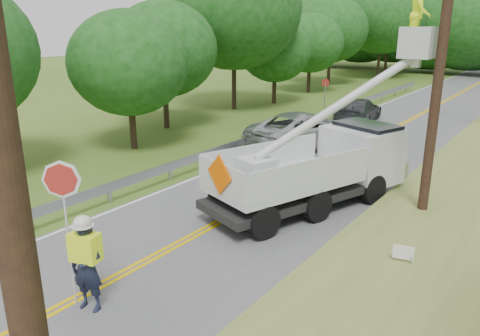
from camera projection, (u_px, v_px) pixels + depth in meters
The scene contains 10 objects.
ground at pixel (89, 292), 10.86m from camera, with size 140.00×140.00×0.00m, color #36601A.
road at pixel (341, 157), 21.72m from camera, with size 7.20×96.00×0.03m.
guardrail at pixel (277, 131), 24.50m from camera, with size 0.18×48.00×0.77m.
treeline_left at pixel (309, 24), 39.36m from camera, with size 10.48×55.80×10.91m.
flagger at pixel (86, 260), 9.90m from camera, with size 1.19×0.66×3.29m.
bucket_truck at pixel (336, 158), 15.89m from camera, with size 5.40×7.60×7.02m.
suv_silver at pixel (304, 130), 23.21m from camera, with size 2.91×6.31×1.75m, color #B5B8BE.
suv_darkgrey at pixel (358, 110), 29.08m from camera, with size 2.06×5.08×1.47m, color #383D41.
stop_sign_permanent at pixel (325, 92), 30.40m from camera, with size 0.53×0.06×2.51m.
yard_sign at pixel (403, 254), 11.56m from camera, with size 0.50×0.14×0.74m.
Camera 1 is at (8.39, -5.69, 5.98)m, focal length 35.21 mm.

